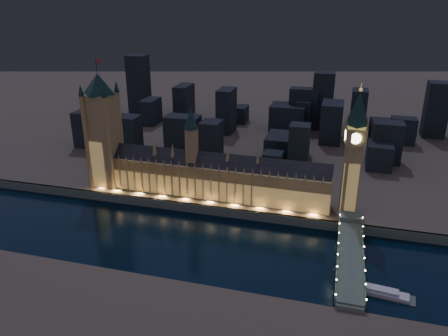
% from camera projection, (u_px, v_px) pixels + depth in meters
% --- Properties ---
extents(ground_plane, '(2000.00, 2000.00, 0.00)m').
position_uv_depth(ground_plane, '(199.00, 239.00, 333.41)').
color(ground_plane, black).
rests_on(ground_plane, ground).
extents(north_bank, '(2000.00, 960.00, 8.00)m').
position_uv_depth(north_bank, '(288.00, 94.00, 797.40)').
color(north_bank, '#48453D').
rests_on(north_bank, ground).
extents(embankment_wall, '(2000.00, 2.50, 8.00)m').
position_uv_depth(embankment_wall, '(214.00, 211.00, 368.62)').
color(embankment_wall, '#425851').
rests_on(embankment_wall, ground).
extents(palace_of_westminster, '(202.00, 23.58, 78.00)m').
position_uv_depth(palace_of_westminster, '(213.00, 176.00, 380.46)').
color(palace_of_westminster, olive).
rests_on(palace_of_westminster, north_bank).
extents(victoria_tower, '(31.68, 31.68, 114.84)m').
position_uv_depth(victoria_tower, '(103.00, 125.00, 391.59)').
color(victoria_tower, olive).
rests_on(victoria_tower, north_bank).
extents(elizabeth_tower, '(18.00, 18.00, 105.61)m').
position_uv_depth(elizabeth_tower, '(355.00, 143.00, 337.52)').
color(elizabeth_tower, olive).
rests_on(elizabeth_tower, north_bank).
extents(westminster_bridge, '(17.82, 113.00, 15.90)m').
position_uv_depth(westminster_bridge, '(350.00, 256.00, 300.91)').
color(westminster_bridge, '#425851').
rests_on(westminster_bridge, ground).
extents(river_boat, '(43.88, 14.78, 4.50)m').
position_uv_depth(river_boat, '(379.00, 292.00, 272.29)').
color(river_boat, '#425851').
rests_on(river_boat, ground).
extents(city_backdrop, '(485.17, 215.63, 85.99)m').
position_uv_depth(city_backdrop, '(288.00, 119.00, 535.14)').
color(city_backdrop, black).
rests_on(city_backdrop, north_bank).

